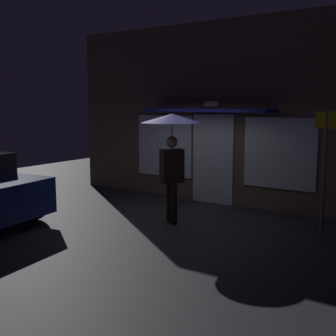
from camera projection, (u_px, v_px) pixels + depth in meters
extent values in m
plane|color=#2D2D33|center=(162.00, 222.00, 9.01)|extent=(18.00, 18.00, 0.00)
cube|color=brown|center=(217.00, 114.00, 10.60)|extent=(8.44, 0.30, 4.41)
cube|color=white|center=(213.00, 159.00, 10.63)|extent=(1.10, 0.04, 2.20)
cube|color=white|center=(164.00, 146.00, 11.40)|extent=(1.67, 0.04, 1.60)
cube|color=white|center=(279.00, 153.00, 9.65)|extent=(1.67, 0.04, 1.60)
cube|color=white|center=(212.00, 104.00, 10.36)|extent=(0.36, 0.16, 0.12)
cube|color=navy|center=(207.00, 110.00, 10.18)|extent=(3.20, 0.70, 0.08)
cylinder|color=black|center=(174.00, 204.00, 8.81)|extent=(0.15, 0.15, 0.85)
cylinder|color=black|center=(170.00, 202.00, 8.99)|extent=(0.15, 0.15, 0.85)
cube|color=black|center=(172.00, 166.00, 8.79)|extent=(0.45, 0.52, 0.69)
cube|color=silver|center=(165.00, 166.00, 8.79)|extent=(0.09, 0.13, 0.55)
cube|color=#B28C19|center=(165.00, 167.00, 8.79)|extent=(0.05, 0.06, 0.44)
sphere|color=tan|center=(172.00, 142.00, 8.71)|extent=(0.24, 0.24, 0.24)
cylinder|color=slate|center=(172.00, 139.00, 8.71)|extent=(0.02, 0.02, 1.02)
cone|color=#14144C|center=(172.00, 118.00, 8.64)|extent=(1.25, 1.25, 0.18)
cylinder|color=black|center=(32.00, 206.00, 9.12)|extent=(0.66, 0.29, 0.64)
cylinder|color=#595B60|center=(324.00, 174.00, 7.75)|extent=(0.07, 0.07, 2.42)
cube|color=gold|center=(327.00, 120.00, 7.59)|extent=(0.40, 0.02, 0.30)
cylinder|color=slate|center=(173.00, 194.00, 10.52)|extent=(0.26, 0.26, 0.54)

